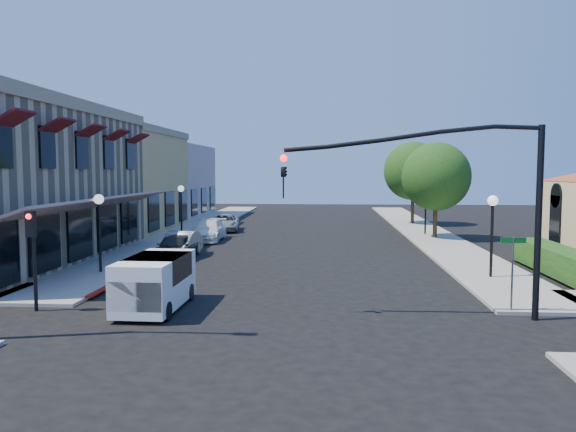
# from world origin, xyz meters

# --- Properties ---
(ground) EXTENTS (120.00, 120.00, 0.00)m
(ground) POSITION_xyz_m (0.00, 0.00, 0.00)
(ground) COLOR black
(ground) RESTS_ON ground
(sidewalk_left) EXTENTS (3.50, 50.00, 0.12)m
(sidewalk_left) POSITION_xyz_m (-8.75, 27.00, 0.06)
(sidewalk_left) COLOR gray
(sidewalk_left) RESTS_ON ground
(sidewalk_right) EXTENTS (3.50, 50.00, 0.12)m
(sidewalk_right) POSITION_xyz_m (8.75, 27.00, 0.06)
(sidewalk_right) COLOR gray
(sidewalk_right) RESTS_ON ground
(curb_red_strip) EXTENTS (0.25, 10.00, 0.06)m
(curb_red_strip) POSITION_xyz_m (-6.90, 8.00, 0.00)
(curb_red_strip) COLOR maroon
(curb_red_strip) RESTS_ON ground
(yellow_stucco_building) EXTENTS (10.00, 12.00, 7.60)m
(yellow_stucco_building) POSITION_xyz_m (-15.50, 26.00, 3.80)
(yellow_stucco_building) COLOR #DEB263
(yellow_stucco_building) RESTS_ON ground
(pink_stucco_building) EXTENTS (10.00, 12.00, 7.00)m
(pink_stucco_building) POSITION_xyz_m (-15.50, 38.00, 3.50)
(pink_stucco_building) COLOR #CAA599
(pink_stucco_building) RESTS_ON ground
(hedge) EXTENTS (1.40, 8.00, 1.10)m
(hedge) POSITION_xyz_m (11.70, 9.00, 0.00)
(hedge) COLOR #184413
(hedge) RESTS_ON ground
(street_tree_a) EXTENTS (4.56, 4.56, 6.48)m
(street_tree_a) POSITION_xyz_m (8.80, 22.00, 4.19)
(street_tree_a) COLOR #322314
(street_tree_a) RESTS_ON ground
(street_tree_b) EXTENTS (4.94, 4.94, 7.02)m
(street_tree_b) POSITION_xyz_m (8.80, 32.00, 4.54)
(street_tree_b) COLOR #322314
(street_tree_b) RESTS_ON ground
(signal_mast_arm) EXTENTS (8.01, 0.39, 6.00)m
(signal_mast_arm) POSITION_xyz_m (5.86, 1.50, 4.09)
(signal_mast_arm) COLOR black
(signal_mast_arm) RESTS_ON ground
(secondary_signal) EXTENTS (0.28, 0.42, 3.32)m
(secondary_signal) POSITION_xyz_m (-8.00, 1.41, 2.32)
(secondary_signal) COLOR black
(secondary_signal) RESTS_ON ground
(street_name_sign) EXTENTS (0.80, 0.06, 2.50)m
(street_name_sign) POSITION_xyz_m (7.50, 2.20, 1.70)
(street_name_sign) COLOR #595B5E
(street_name_sign) RESTS_ON ground
(lamppost_left_near) EXTENTS (0.44, 0.44, 3.57)m
(lamppost_left_near) POSITION_xyz_m (-8.50, 8.00, 2.74)
(lamppost_left_near) COLOR black
(lamppost_left_near) RESTS_ON ground
(lamppost_left_far) EXTENTS (0.44, 0.44, 3.57)m
(lamppost_left_far) POSITION_xyz_m (-8.50, 22.00, 2.74)
(lamppost_left_far) COLOR black
(lamppost_left_far) RESTS_ON ground
(lamppost_right_near) EXTENTS (0.44, 0.44, 3.57)m
(lamppost_right_near) POSITION_xyz_m (8.50, 8.00, 2.74)
(lamppost_right_near) COLOR black
(lamppost_right_near) RESTS_ON ground
(lamppost_right_far) EXTENTS (0.44, 0.44, 3.57)m
(lamppost_right_far) POSITION_xyz_m (8.50, 24.00, 2.74)
(lamppost_right_far) COLOR black
(lamppost_right_far) RESTS_ON ground
(white_van) EXTENTS (1.82, 4.01, 1.76)m
(white_van) POSITION_xyz_m (-4.14, 1.96, 1.02)
(white_van) COLOR white
(white_van) RESTS_ON ground
(parked_car_a) EXTENTS (1.74, 4.05, 1.36)m
(parked_car_a) POSITION_xyz_m (-6.20, 12.00, 0.68)
(parked_car_a) COLOR black
(parked_car_a) RESTS_ON ground
(parked_car_b) EXTENTS (1.53, 4.19, 1.37)m
(parked_car_b) POSITION_xyz_m (-6.20, 13.00, 0.69)
(parked_car_b) COLOR gray
(parked_car_b) RESTS_ON ground
(parked_car_c) EXTENTS (1.94, 4.68, 1.35)m
(parked_car_c) POSITION_xyz_m (-6.20, 20.00, 0.68)
(parked_car_c) COLOR white
(parked_car_c) RESTS_ON ground
(parked_car_d) EXTENTS (2.68, 4.80, 1.27)m
(parked_car_d) POSITION_xyz_m (-6.20, 26.00, 0.63)
(parked_car_d) COLOR #A0A2A5
(parked_car_d) RESTS_ON ground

